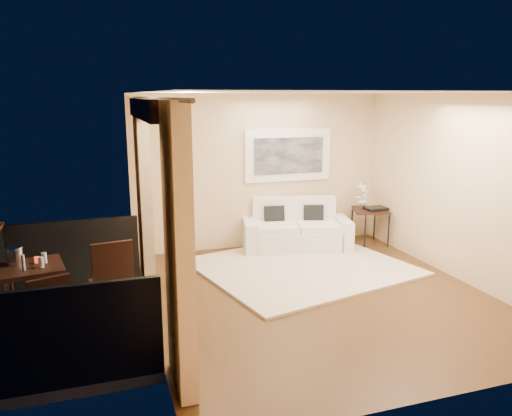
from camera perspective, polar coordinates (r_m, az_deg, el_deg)
name	(u,v)px	position (r m, az deg, el deg)	size (l,w,h in m)	color
floor	(318,296)	(6.95, 7.05, -9.91)	(5.00, 5.00, 0.00)	#523418
room_shell	(150,109)	(5.83, -11.98, 11.05)	(5.00, 6.40, 5.00)	white
balcony	(57,316)	(6.32, -21.82, -11.39)	(1.81, 2.60, 1.17)	#605B56
curtains	(157,211)	(5.98, -11.27, -0.36)	(0.16, 4.80, 2.64)	#D4AE82
artwork	(288,155)	(8.95, 3.72, 6.01)	(1.62, 0.07, 0.92)	white
rug	(302,267)	(7.97, 5.32, -6.70)	(3.03, 2.64, 0.04)	beige
sofa	(296,231)	(8.86, 4.58, -2.68)	(1.98, 1.16, 0.89)	white
side_table	(371,212)	(9.26, 12.97, -0.47)	(0.77, 0.77, 0.66)	black
tray	(376,209)	(9.20, 13.52, -0.06)	(0.38, 0.28, 0.05)	black
orchid	(362,195)	(9.25, 12.07, 1.45)	(0.26, 0.17, 0.48)	white
bistro_table	(32,273)	(6.25, -24.23, -6.74)	(0.76, 0.76, 0.78)	black
balcony_chair_far	(112,277)	(6.04, -16.09, -7.56)	(0.52, 0.52, 1.06)	black
balcony_chair_near	(54,319)	(5.34, -22.09, -11.63)	(0.51, 0.52, 0.94)	black
ice_bucket	(15,255)	(6.34, -25.84, -4.90)	(0.18, 0.18, 0.20)	silver
candle	(37,260)	(6.30, -23.75, -5.43)	(0.06, 0.06, 0.07)	red
vase	(23,263)	(6.07, -25.06, -5.68)	(0.04, 0.04, 0.18)	silver
glass_a	(41,262)	(6.10, -23.35, -5.72)	(0.06, 0.06, 0.12)	silver
glass_b	(44,258)	(6.25, -23.05, -5.26)	(0.06, 0.06, 0.12)	silver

